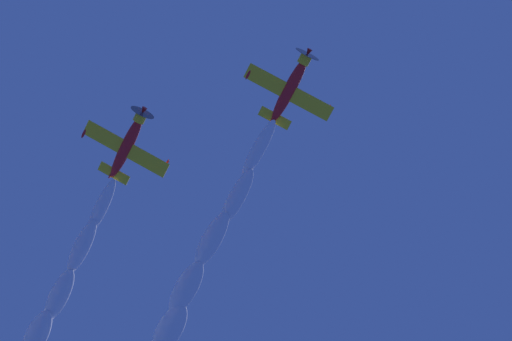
# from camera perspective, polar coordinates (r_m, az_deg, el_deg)

# --- Properties ---
(airplane_lead) EXTENTS (7.86, 7.11, 2.60)m
(airplane_lead) POSITION_cam_1_polar(r_m,az_deg,el_deg) (82.49, 2.00, 4.81)
(airplane_lead) COLOR red
(airplane_left_wingman) EXTENTS (7.80, 7.11, 2.73)m
(airplane_left_wingman) POSITION_cam_1_polar(r_m,az_deg,el_deg) (84.88, -7.39, 1.53)
(airplane_left_wingman) COLOR red
(smoke_trail_lead) EXTENTS (10.31, 33.49, 4.70)m
(smoke_trail_lead) POSITION_cam_1_polar(r_m,az_deg,el_deg) (90.70, -5.19, -9.21)
(smoke_trail_lead) COLOR white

